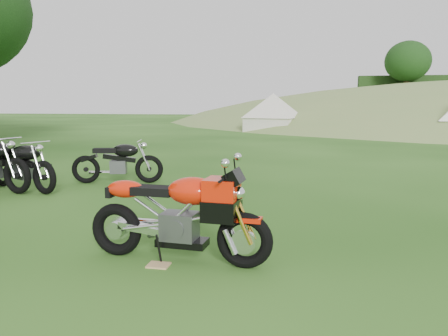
% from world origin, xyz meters
% --- Properties ---
extents(ground, '(120.00, 120.00, 0.00)m').
position_xyz_m(ground, '(0.00, 0.00, 0.00)').
color(ground, '#173D0D').
rests_on(ground, ground).
extents(sport_motorcycle, '(2.02, 0.67, 1.19)m').
position_xyz_m(sport_motorcycle, '(-0.34, -0.35, 0.60)').
color(sport_motorcycle, red).
rests_on(sport_motorcycle, ground).
extents(plywood_board, '(0.23, 0.19, 0.02)m').
position_xyz_m(plywood_board, '(-0.51, -0.54, 0.01)').
color(plywood_board, tan).
rests_on(plywood_board, ground).
extents(vintage_moto_a, '(2.05, 1.22, 1.07)m').
position_xyz_m(vintage_moto_a, '(-4.50, 2.87, 0.53)').
color(vintage_moto_a, black).
rests_on(vintage_moto_a, ground).
extents(vintage_moto_d, '(1.94, 0.84, 0.99)m').
position_xyz_m(vintage_moto_d, '(-2.96, 3.94, 0.50)').
color(vintage_moto_d, black).
rests_on(vintage_moto_d, ground).
extents(tent_left, '(3.46, 3.46, 2.42)m').
position_xyz_m(tent_left, '(-0.91, 21.88, 1.21)').
color(tent_left, silver).
rests_on(tent_left, ground).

